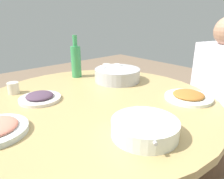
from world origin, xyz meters
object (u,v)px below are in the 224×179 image
at_px(rice_bowl, 117,75).
at_px(tea_cup_far, 13,88).
at_px(round_dining_table, 98,121).
at_px(dish_eggplant, 40,97).
at_px(green_bottle, 76,61).
at_px(diner_left, 220,82).
at_px(soup_bowl, 145,128).
at_px(dish_tofu_braise, 188,96).
at_px(tea_cup_near, 106,68).
at_px(stool_for_diner_left, 208,146).

xyz_separation_m(rice_bowl, tea_cup_far, (-0.21, -0.60, -0.01)).
relative_size(round_dining_table, dish_eggplant, 5.91).
height_order(green_bottle, diner_left, diner_left).
relative_size(rice_bowl, soup_bowl, 1.21).
distance_m(dish_tofu_braise, diner_left, 0.53).
bearing_deg(round_dining_table, diner_left, 73.38).
bearing_deg(tea_cup_near, dish_eggplant, -71.32).
xyz_separation_m(round_dining_table, tea_cup_near, (-0.40, 0.40, 0.16)).
distance_m(tea_cup_far, stool_for_diner_left, 1.47).
height_order(soup_bowl, tea_cup_far, tea_cup_far).
xyz_separation_m(round_dining_table, dish_tofu_braise, (0.32, 0.36, 0.15)).
relative_size(round_dining_table, stool_for_diner_left, 2.96).
bearing_deg(soup_bowl, tea_cup_near, 148.61).
relative_size(soup_bowl, diner_left, 0.32).
height_order(round_dining_table, tea_cup_far, tea_cup_far).
relative_size(tea_cup_near, stool_for_diner_left, 0.15).
xyz_separation_m(dish_eggplant, diner_left, (0.45, 1.12, -0.04)).
height_order(green_bottle, tea_cup_far, green_bottle).
relative_size(dish_tofu_braise, green_bottle, 0.83).
height_order(round_dining_table, dish_tofu_braise, dish_tofu_braise).
xyz_separation_m(tea_cup_near, stool_for_diner_left, (0.66, 0.49, -0.59)).
xyz_separation_m(rice_bowl, green_bottle, (-0.26, -0.15, 0.07)).
bearing_deg(dish_tofu_braise, tea_cup_near, 176.83).
relative_size(tea_cup_far, diner_left, 0.08).
bearing_deg(soup_bowl, diner_left, 97.40).
bearing_deg(stool_for_diner_left, soup_bowl, -82.60).
xyz_separation_m(green_bottle, stool_for_diner_left, (0.70, 0.74, -0.67)).
xyz_separation_m(rice_bowl, stool_for_diner_left, (0.43, 0.59, -0.60)).
relative_size(round_dining_table, green_bottle, 4.29).
height_order(dish_tofu_braise, tea_cup_far, tea_cup_far).
height_order(dish_tofu_braise, green_bottle, green_bottle).
distance_m(dish_eggplant, green_bottle, 0.47).
bearing_deg(dish_tofu_braise, stool_for_diner_left, 95.48).
relative_size(tea_cup_far, stool_for_diner_left, 0.15).
xyz_separation_m(green_bottle, tea_cup_near, (0.03, 0.25, -0.09)).
distance_m(soup_bowl, green_bottle, 0.86).
bearing_deg(green_bottle, rice_bowl, 29.42).
xyz_separation_m(round_dining_table, diner_left, (0.26, 0.89, 0.10)).
relative_size(soup_bowl, green_bottle, 0.85).
distance_m(soup_bowl, dish_tofu_braise, 0.45).
xyz_separation_m(soup_bowl, diner_left, (-0.13, 0.97, -0.06)).
relative_size(soup_bowl, tea_cup_near, 4.00).
bearing_deg(stool_for_diner_left, rice_bowl, -126.45).
bearing_deg(dish_eggplant, green_bottle, 123.01).
height_order(soup_bowl, diner_left, diner_left).
bearing_deg(tea_cup_near, stool_for_diner_left, 36.37).
distance_m(green_bottle, tea_cup_near, 0.26).
bearing_deg(green_bottle, tea_cup_near, 81.98).
bearing_deg(green_bottle, soup_bowl, -15.83).
distance_m(soup_bowl, stool_for_diner_left, 1.14).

